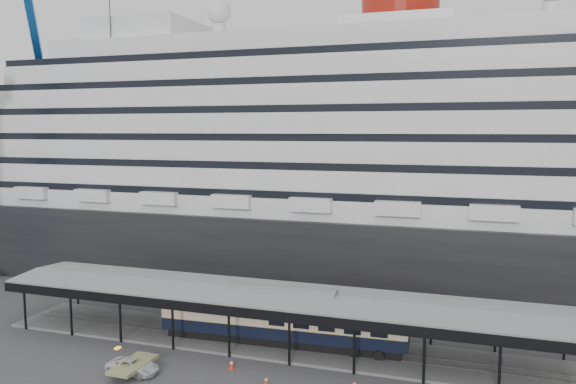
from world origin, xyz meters
name	(u,v)px	position (x,y,z in m)	size (l,w,h in m)	color
ground	(255,365)	(0.00, 0.00, 0.00)	(200.00, 200.00, 0.00)	#3E3E41
cruise_ship	(339,146)	(0.05, 32.00, 18.35)	(130.00, 30.00, 43.90)	black
platform_canopy	(274,321)	(0.00, 5.00, 2.36)	(56.00, 9.18, 5.30)	slate
port_truck	(133,366)	(-9.23, -4.87, 0.63)	(2.10, 4.56, 1.27)	silver
pullman_carriage	(282,317)	(0.80, 5.00, 2.83)	(24.01, 4.16, 23.46)	black
traffic_cone_left	(232,364)	(-1.67, -1.33, 0.42)	(0.47, 0.47, 0.85)	#F6350D
traffic_cone_mid	(266,381)	(2.32, -3.41, 0.38)	(0.42, 0.42, 0.77)	#EB3A0D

